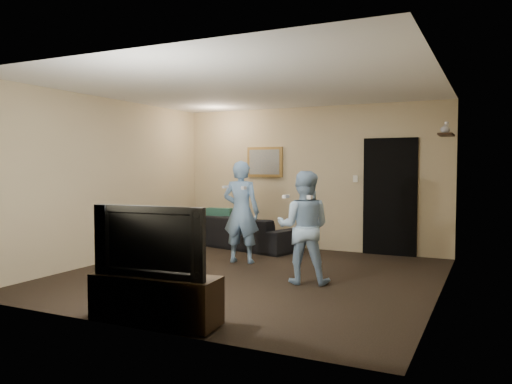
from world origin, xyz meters
The scene contains 19 objects.
ground centered at (0.00, 0.00, 0.00)m, with size 5.00×5.00×0.00m, color black.
ceiling centered at (0.00, 0.00, 2.60)m, with size 5.00×5.00×0.04m, color silver.
wall_back centered at (0.00, 2.50, 1.30)m, with size 5.00×0.04×2.60m, color tan.
wall_front centered at (0.00, -2.50, 1.30)m, with size 5.00×0.04×2.60m, color tan.
wall_left centered at (-2.50, 0.00, 1.30)m, with size 0.04×5.00×2.60m, color tan.
wall_right centered at (2.50, 0.00, 1.30)m, with size 0.04×5.00×2.60m, color tan.
sofa centered at (-1.06, 2.05, 0.30)m, with size 2.03×0.79×0.59m, color black.
throw_pillow centered at (-1.66, 2.05, 0.48)m, with size 0.49×0.16×0.49m, color #184A3E.
painting_frame centered at (-0.90, 2.48, 1.60)m, with size 0.72×0.05×0.57m, color olive.
painting_canvas centered at (-0.90, 2.45, 1.60)m, with size 0.62×0.01×0.47m, color slate.
doorway centered at (1.45, 2.47, 1.00)m, with size 0.90×0.06×2.00m, color black.
light_switch centered at (0.85, 2.48, 1.30)m, with size 0.08×0.02×0.12m, color silver.
wall_shelf centered at (2.39, 1.80, 1.99)m, with size 0.20×0.60×0.03m, color black.
shelf_vase centered at (2.39, 1.61, 2.08)m, with size 0.14×0.14×0.14m, color #ACACB1.
shelf_figurine centered at (2.39, 1.85, 2.09)m, with size 0.06×0.06×0.18m, color #B9BABE.
tv_console centered at (0.14, -2.31, 0.25)m, with size 1.27×0.41×0.45m, color black.
television centered at (0.14, -2.31, 0.82)m, with size 1.18×0.15×0.68m, color black.
wii_player_left centered at (-0.54, 0.79, 0.80)m, with size 0.64×0.52×1.61m.
wii_player_right centered at (0.83, -0.09, 0.73)m, with size 0.81×0.69×1.46m.
Camera 1 is at (3.06, -6.16, 1.53)m, focal length 35.00 mm.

